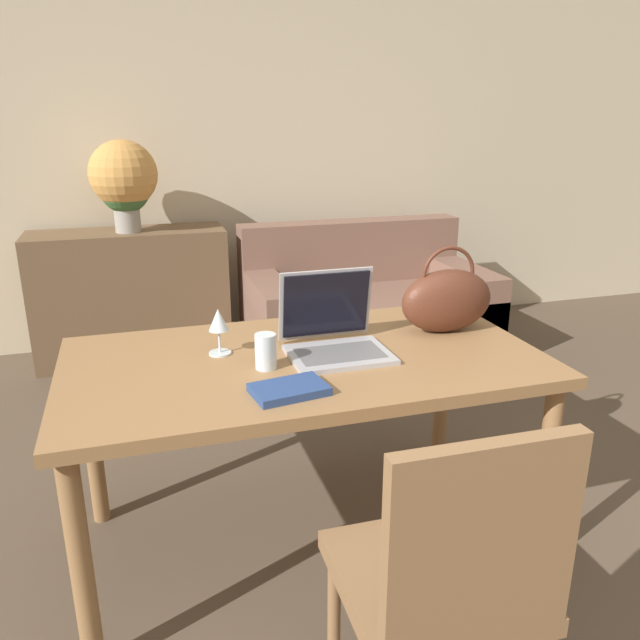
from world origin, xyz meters
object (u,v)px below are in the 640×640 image
(couch, at_px, (365,312))
(laptop, at_px, (333,330))
(drinking_glass, at_px, (266,351))
(wine_glass, at_px, (219,323))
(handbag, at_px, (447,300))
(chair, at_px, (448,576))
(flower_vase, at_px, (124,180))

(couch, relative_size, laptop, 4.52)
(drinking_glass, height_order, wine_glass, wine_glass)
(wine_glass, xyz_separation_m, handbag, (0.82, -0.01, 0.01))
(laptop, relative_size, drinking_glass, 2.91)
(couch, bearing_deg, wine_glass, -125.40)
(chair, relative_size, laptop, 2.75)
(couch, xyz_separation_m, drinking_glass, (-1.01, -1.76, 0.50))
(handbag, bearing_deg, laptop, -172.41)
(wine_glass, bearing_deg, laptop, -11.26)
(drinking_glass, xyz_separation_m, wine_glass, (-0.12, 0.16, 0.05))
(laptop, distance_m, drinking_glass, 0.27)
(wine_glass, xyz_separation_m, flower_vase, (-0.26, 1.94, 0.28))
(chair, xyz_separation_m, laptop, (0.00, 0.85, 0.30))
(couch, height_order, drinking_glass, drinking_glass)
(chair, bearing_deg, wine_glass, 112.57)
(chair, xyz_separation_m, handbag, (0.46, 0.91, 0.35))
(chair, distance_m, laptop, 0.90)
(chair, bearing_deg, couch, 74.06)
(flower_vase, bearing_deg, drinking_glass, -79.83)
(drinking_glass, bearing_deg, handbag, 12.16)
(laptop, xyz_separation_m, wine_glass, (-0.37, 0.07, 0.04))
(handbag, bearing_deg, flower_vase, 118.90)
(laptop, bearing_deg, wine_glass, 168.74)
(chair, height_order, handbag, handbag)
(laptop, bearing_deg, drinking_glass, -159.97)
(chair, distance_m, wine_glass, 1.05)
(couch, height_order, handbag, handbag)
(drinking_glass, height_order, handbag, handbag)
(couch, relative_size, wine_glass, 9.47)
(couch, height_order, wine_glass, wine_glass)
(couch, distance_m, drinking_glass, 2.09)
(chair, height_order, couch, chair)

